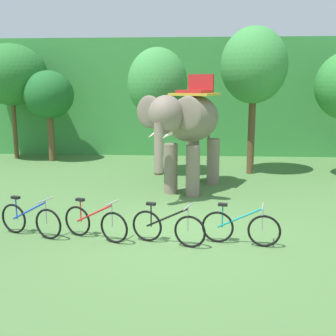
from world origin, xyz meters
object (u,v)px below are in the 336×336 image
object	(u,v)px
bike_red	(95,223)
bike_black	(168,227)
tree_center_left	(158,84)
elephant	(189,124)
tree_far_left	(11,75)
bike_blue	(30,220)
bike_teal	(240,228)
tree_far_right	(254,66)
tree_left	(49,95)

from	to	relation	value
bike_red	bike_black	size ratio (longest dim) A/B	0.97
bike_black	tree_center_left	bearing A→B (deg)	96.62
elephant	bike_red	distance (m)	5.36
tree_far_left	tree_center_left	size ratio (longest dim) A/B	1.10
tree_far_left	bike_red	distance (m)	12.51
tree_far_left	bike_blue	bearing A→B (deg)	-65.23
tree_far_left	bike_teal	xyz separation A→B (m)	(9.44, -10.39, -3.50)
tree_center_left	elephant	distance (m)	3.01
tree_far_left	elephant	world-z (taller)	tree_far_left
tree_far_left	tree_center_left	world-z (taller)	tree_far_left
elephant	tree_far_left	bearing A→B (deg)	145.55
tree_far_right	bike_blue	size ratio (longest dim) A/B	3.43
tree_left	tree_center_left	distance (m)	5.82
tree_far_right	elephant	xyz separation A→B (m)	(-2.38, -2.88, -1.92)
tree_far_left	bike_red	bearing A→B (deg)	-58.81
tree_left	elephant	size ratio (longest dim) A/B	0.97
tree_far_left	bike_black	world-z (taller)	tree_far_left
elephant	bike_red	world-z (taller)	elephant
bike_teal	bike_red	bearing A→B (deg)	177.89
tree_far_left	tree_far_right	bearing A→B (deg)	-14.68
tree_center_left	bike_blue	size ratio (longest dim) A/B	2.95
bike_teal	tree_center_left	bearing A→B (deg)	108.59
tree_far_left	bike_blue	size ratio (longest dim) A/B	3.25
tree_left	bike_black	bearing A→B (deg)	-59.09
tree_center_left	bike_red	world-z (taller)	tree_center_left
tree_far_right	tree_far_left	bearing A→B (deg)	165.32
bike_black	tree_far_left	bearing A→B (deg)	126.92
bike_blue	tree_far_left	bearing A→B (deg)	114.77
bike_red	tree_center_left	bearing A→B (deg)	83.49
tree_center_left	bike_teal	world-z (taller)	tree_center_left
elephant	bike_black	xyz separation A→B (m)	(-0.39, -4.81, -1.82)
elephant	bike_blue	bearing A→B (deg)	-128.39
tree_left	elephant	bearing A→B (deg)	-39.06
bike_blue	bike_red	xyz separation A→B (m)	(1.53, -0.11, 0.00)
elephant	tree_left	bearing A→B (deg)	140.94
tree_far_right	bike_black	distance (m)	8.98
tree_left	bike_black	xyz separation A→B (m)	(5.97, -9.97, -2.59)
bike_red	bike_black	distance (m)	1.66
tree_far_left	bike_blue	distance (m)	11.72
tree_left	tree_far_right	distance (m)	9.10
bike_red	bike_black	xyz separation A→B (m)	(1.65, -0.20, 0.00)
tree_center_left	bike_black	size ratio (longest dim) A/B	2.93
tree_far_left	tree_center_left	bearing A→B (deg)	-24.57
elephant	bike_black	world-z (taller)	elephant
elephant	bike_red	xyz separation A→B (m)	(-2.03, -4.61, -1.82)
tree_center_left	elephant	xyz separation A→B (m)	(1.23, -2.45, -1.25)
tree_left	bike_blue	distance (m)	10.38
tree_center_left	tree_far_right	xyz separation A→B (m)	(3.60, 0.43, 0.67)
tree_far_right	bike_teal	xyz separation A→B (m)	(-1.19, -7.61, -3.74)
tree_center_left	elephant	size ratio (longest dim) A/B	1.15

